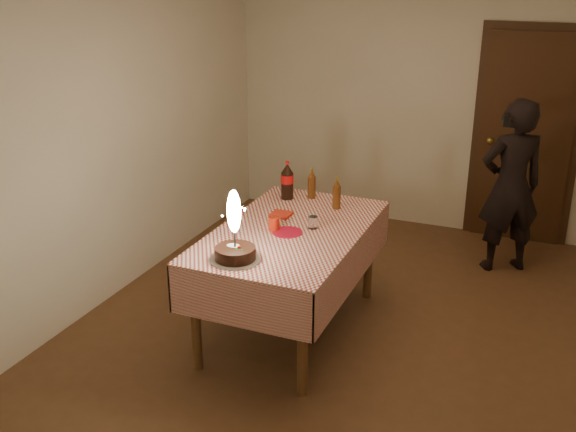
# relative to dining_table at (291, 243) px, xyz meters

# --- Properties ---
(ground) EXTENTS (4.00, 4.50, 0.01)m
(ground) POSITION_rel_dining_table_xyz_m (0.40, 0.33, -0.72)
(ground) COLOR brown
(ground) RESTS_ON ground
(room_shell) EXTENTS (4.04, 4.54, 2.62)m
(room_shell) POSITION_rel_dining_table_xyz_m (0.43, 0.41, 0.94)
(room_shell) COLOR silver
(room_shell) RESTS_ON ground
(dining_table) EXTENTS (1.02, 1.72, 0.83)m
(dining_table) POSITION_rel_dining_table_xyz_m (0.00, 0.00, 0.00)
(dining_table) COLOR brown
(dining_table) RESTS_ON ground
(birthday_cake) EXTENTS (0.34, 0.34, 0.48)m
(birthday_cake) POSITION_rel_dining_table_xyz_m (-0.13, -0.62, 0.23)
(birthday_cake) COLOR white
(birthday_cake) RESTS_ON dining_table
(red_plate) EXTENTS (0.22, 0.22, 0.01)m
(red_plate) POSITION_rel_dining_table_xyz_m (0.00, -0.07, 0.11)
(red_plate) COLOR #AE0C26
(red_plate) RESTS_ON dining_table
(red_cup) EXTENTS (0.08, 0.08, 0.10)m
(red_cup) POSITION_rel_dining_table_xyz_m (-0.11, -0.06, 0.16)
(red_cup) COLOR #B6200C
(red_cup) RESTS_ON dining_table
(clear_cup) EXTENTS (0.07, 0.07, 0.09)m
(clear_cup) POSITION_rel_dining_table_xyz_m (0.14, 0.09, 0.15)
(clear_cup) COLOR white
(clear_cup) RESTS_ON dining_table
(napkin_stack) EXTENTS (0.15, 0.15, 0.02)m
(napkin_stack) POSITION_rel_dining_table_xyz_m (-0.18, 0.23, 0.12)
(napkin_stack) COLOR red
(napkin_stack) RESTS_ON dining_table
(cola_bottle) EXTENTS (0.10, 0.10, 0.32)m
(cola_bottle) POSITION_rel_dining_table_xyz_m (-0.28, 0.61, 0.26)
(cola_bottle) COLOR black
(cola_bottle) RESTS_ON dining_table
(amber_bottle_left) EXTENTS (0.06, 0.06, 0.25)m
(amber_bottle_left) POSITION_rel_dining_table_xyz_m (-0.11, 0.70, 0.23)
(amber_bottle_left) COLOR #572D0F
(amber_bottle_left) RESTS_ON dining_table
(amber_bottle_right) EXTENTS (0.06, 0.06, 0.25)m
(amber_bottle_right) POSITION_rel_dining_table_xyz_m (0.16, 0.55, 0.23)
(amber_bottle_right) COLOR #572D0F
(amber_bottle_right) RESTS_ON dining_table
(photographer) EXTENTS (0.69, 0.62, 1.57)m
(photographer) POSITION_rel_dining_table_xyz_m (1.37, 1.77, 0.07)
(photographer) COLOR black
(photographer) RESTS_ON ground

